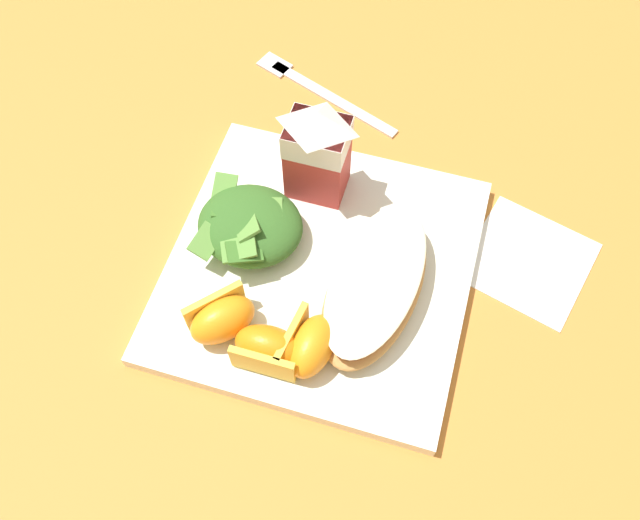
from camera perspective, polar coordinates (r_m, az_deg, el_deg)
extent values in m
plane|color=#C67A33|center=(0.64, 0.00, -1.14)|extent=(3.00, 3.00, 0.00)
cube|color=white|center=(0.63, 0.00, -0.80)|extent=(0.28, 0.28, 0.02)
ellipsoid|color=tan|center=(0.60, 4.72, -2.33)|extent=(0.10, 0.18, 0.03)
ellipsoid|color=#B22D19|center=(0.59, 4.80, -1.86)|extent=(0.09, 0.16, 0.01)
ellipsoid|color=beige|center=(0.59, 4.85, -1.54)|extent=(0.09, 0.17, 0.01)
ellipsoid|color=#336023|center=(0.63, -5.99, 2.94)|extent=(0.10, 0.09, 0.04)
cube|color=#3D7028|center=(0.63, -7.79, 4.16)|extent=(0.04, 0.03, 0.01)
cube|color=#5B8E3D|center=(0.61, -6.39, 2.63)|extent=(0.03, 0.04, 0.02)
cube|color=#5B8E3D|center=(0.65, -8.20, 5.98)|extent=(0.03, 0.03, 0.02)
cube|color=#5B8E3D|center=(0.60, -6.98, 0.95)|extent=(0.04, 0.03, 0.01)
cube|color=#3D7028|center=(0.60, -6.50, 0.73)|extent=(0.04, 0.03, 0.01)
cube|color=#5B8E3D|center=(0.62, -4.73, 4.53)|extent=(0.04, 0.03, 0.01)
cube|color=#5B8E3D|center=(0.61, -9.73, 1.61)|extent=(0.03, 0.04, 0.01)
cube|color=#B7332D|center=(0.64, -0.22, 8.69)|extent=(0.06, 0.04, 0.09)
cube|color=white|center=(0.62, -0.23, 10.47)|extent=(0.06, 0.05, 0.03)
pyramid|color=white|center=(0.60, -0.24, 11.94)|extent=(0.06, 0.04, 0.02)
ellipsoid|color=orange|center=(0.59, -8.33, -5.11)|extent=(0.07, 0.07, 0.04)
cube|color=gold|center=(0.59, -9.03, -3.87)|extent=(0.04, 0.05, 0.03)
ellipsoid|color=orange|center=(0.57, -4.41, -7.44)|extent=(0.06, 0.04, 0.04)
cube|color=gold|center=(0.57, -4.93, -8.89)|extent=(0.06, 0.01, 0.03)
ellipsoid|color=orange|center=(0.57, -0.67, -7.39)|extent=(0.04, 0.06, 0.04)
cube|color=gold|center=(0.57, -2.15, -6.76)|extent=(0.01, 0.06, 0.03)
cube|color=white|center=(0.68, 17.43, -0.02)|extent=(0.14, 0.14, 0.00)
cube|color=silver|center=(0.77, 1.11, 13.73)|extent=(0.16, 0.07, 0.01)
cube|color=silver|center=(0.81, -3.91, 16.40)|extent=(0.04, 0.04, 0.01)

